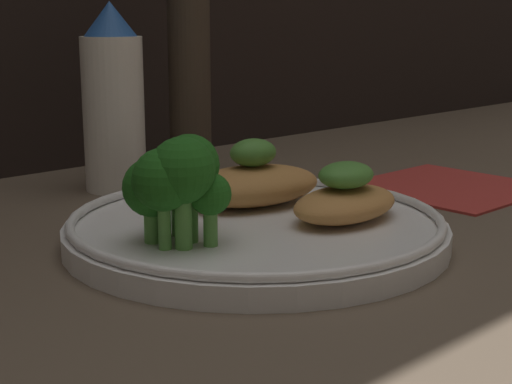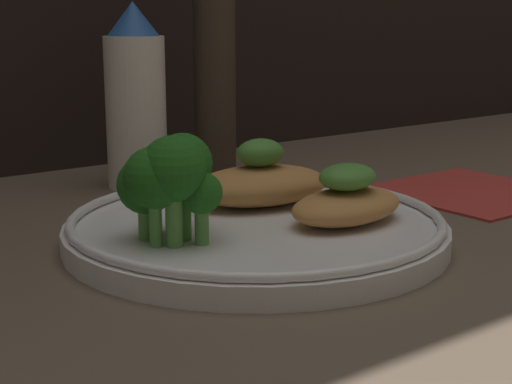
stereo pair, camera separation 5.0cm
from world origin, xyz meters
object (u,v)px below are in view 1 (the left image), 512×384
Objects in this scene: broccoli_bunch at (176,179)px; plate at (256,228)px; sauce_bottle at (113,102)px; pepper_grinder at (190,77)px.

plate is at bearing 3.44° from broccoli_bunch.
pepper_grinder reaches higher than sauce_bottle.
broccoli_bunch is at bearing -114.03° from sauce_bottle.
sauce_bottle is (2.24, 19.65, 6.45)cm from plate.
sauce_bottle is at bearing 180.00° from pepper_grinder.
pepper_grinder is (8.08, 0.00, 1.56)cm from sauce_bottle.
plate is 20.80cm from sauce_bottle.
sauce_bottle reaches higher than plate.
plate is at bearing -117.70° from pepper_grinder.
broccoli_bunch is 22.06cm from sauce_bottle.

